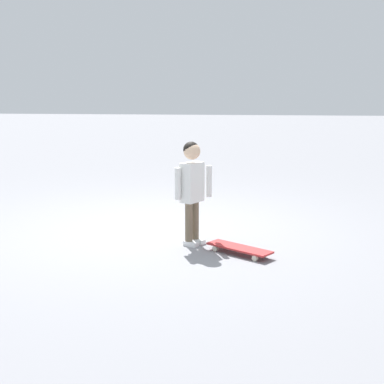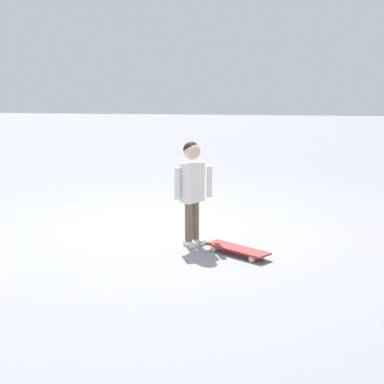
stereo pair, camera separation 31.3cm
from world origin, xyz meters
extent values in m
plane|color=gray|center=(0.00, 0.00, 0.00)|extent=(50.00, 50.00, 0.00)
cylinder|color=brown|center=(-0.55, -0.53, 0.24)|extent=(0.08, 0.08, 0.42)
cube|color=white|center=(-0.57, -0.56, 0.03)|extent=(0.15, 0.17, 0.05)
cylinder|color=brown|center=(-0.64, -0.48, 0.24)|extent=(0.08, 0.08, 0.42)
cube|color=white|center=(-0.66, -0.50, 0.03)|extent=(0.15, 0.17, 0.05)
cube|color=white|center=(-0.60, -0.50, 0.65)|extent=(0.28, 0.24, 0.40)
cylinder|color=white|center=(-0.52, -0.67, 0.65)|extent=(0.06, 0.06, 0.32)
cylinder|color=white|center=(-0.70, -0.37, 0.65)|extent=(0.06, 0.06, 0.32)
sphere|color=beige|center=(-0.60, -0.50, 0.96)|extent=(0.17, 0.17, 0.17)
sphere|color=black|center=(-0.59, -0.49, 0.98)|extent=(0.16, 0.16, 0.16)
cube|color=#B22D2D|center=(-0.89, -0.99, 0.07)|extent=(0.55, 0.66, 0.02)
cube|color=#B7B7BC|center=(-1.03, -1.19, 0.05)|extent=(0.11, 0.09, 0.02)
cube|color=#B7B7BC|center=(-0.75, -0.80, 0.05)|extent=(0.11, 0.09, 0.02)
cylinder|color=beige|center=(-0.96, -1.23, 0.03)|extent=(0.06, 0.06, 0.06)
cylinder|color=beige|center=(-1.09, -1.15, 0.03)|extent=(0.06, 0.06, 0.06)
cylinder|color=beige|center=(-0.69, -0.84, 0.03)|extent=(0.06, 0.06, 0.06)
cylinder|color=beige|center=(-0.81, -0.76, 0.03)|extent=(0.06, 0.06, 0.06)
camera|label=1|loc=(-6.13, -1.09, 1.61)|focal=52.51mm
camera|label=2|loc=(-6.09, -1.40, 1.61)|focal=52.51mm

